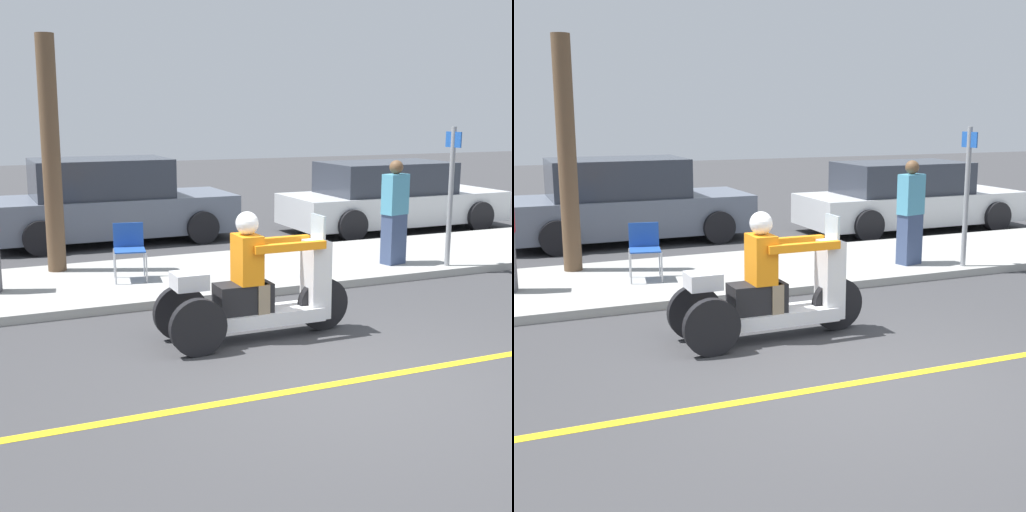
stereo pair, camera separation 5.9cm
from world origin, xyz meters
The scene contains 10 objects.
ground_plane centered at (0.00, 0.00, 0.00)m, with size 60.00×60.00×0.00m, color #38383A.
lane_stripe centered at (-0.36, 0.00, 0.00)m, with size 24.00×0.12×0.01m.
sidewalk_strip centered at (0.00, 4.60, 0.06)m, with size 28.00×2.80×0.12m.
motorcycle_trike centered at (-0.37, 1.59, 0.53)m, with size 2.29×0.73×1.47m.
spectator_far_back centered at (3.06, 3.92, 0.93)m, with size 0.44×0.33×1.67m.
folding_chair_set_back centered at (-1.11, 4.57, 0.62)m, with size 0.53×0.53×0.82m.
parked_car_lot_far centered at (-0.59, 8.38, 0.77)m, with size 4.70×2.09×1.65m.
parked_car_lot_center centered at (5.33, 7.40, 0.70)m, with size 4.89×2.04×1.48m.
tree_trunk centered at (-2.02, 5.56, 1.90)m, with size 0.28×0.28×3.55m.
street_sign centered at (3.77, 3.45, 1.32)m, with size 0.08×0.36×2.20m.
Camera 2 is at (-3.40, -5.62, 2.57)m, focal length 50.00 mm.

